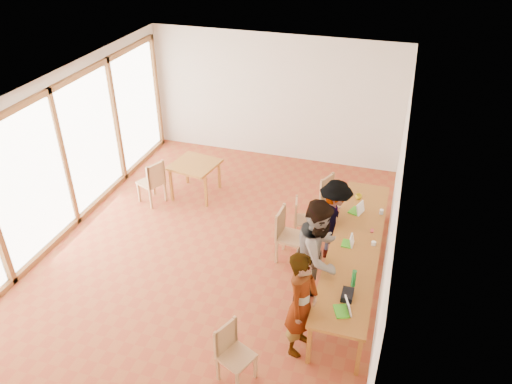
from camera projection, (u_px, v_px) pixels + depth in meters
The scene contains 25 objects.
ground at pixel (216, 250), 9.21m from camera, with size 8.00×8.00×0.00m, color #9A4825.
wall_back at pixel (275, 98), 11.68m from camera, with size 6.00×0.10×3.00m, color silver.
wall_front at pixel (71, 365), 5.17m from camera, with size 6.00×0.10×3.00m, color silver.
wall_right at pixel (394, 209), 7.67m from camera, with size 0.10×8.00×3.00m, color silver.
window_wall at pixel (62, 156), 9.17m from camera, with size 0.10×8.00×3.00m, color white.
ceiling at pixel (207, 94), 7.63m from camera, with size 6.00×8.00×0.04m, color white.
communal_table at pixel (355, 246), 8.16m from camera, with size 0.80×4.00×0.75m.
side_table at pixel (195, 167), 10.54m from camera, with size 0.90×0.90×0.75m.
chair_near at pixel (231, 347), 6.58m from camera, with size 0.55×0.55×0.47m.
chair_mid at pixel (286, 230), 8.71m from camera, with size 0.50×0.50×0.53m.
chair_far at pixel (300, 215), 9.29m from camera, with size 0.45×0.45×0.44m.
chair_empty at pixel (330, 194), 9.78m from camera, with size 0.58×0.58×0.50m.
chair_spare at pixel (153, 178), 10.26m from camera, with size 0.60×0.60×0.52m.
person_near at pixel (302, 304), 6.84m from camera, with size 0.62×0.40×1.69m, color gray.
person_mid at pixel (318, 255), 7.55m from camera, with size 0.94×0.73×1.93m, color gray.
person_far at pixel (334, 220), 8.69m from camera, with size 0.99×0.57×1.53m, color gray.
laptop_near at pixel (345, 309), 6.81m from camera, with size 0.29×0.31×0.21m.
laptop_mid at pixel (349, 242), 8.10m from camera, with size 0.19×0.22×0.18m.
laptop_far at pixel (358, 210), 8.90m from camera, with size 0.29×0.31×0.21m.
yellow_mug at pixel (359, 197), 9.28m from camera, with size 0.12×0.12×0.10m, color yellow.
green_bottle at pixel (354, 278), 7.21m from camera, with size 0.07×0.07×0.28m, color #1A7D34.
clear_glass at pixel (381, 212), 8.86m from camera, with size 0.07×0.07×0.09m, color silver.
condiment_cup at pixel (374, 243), 8.10m from camera, with size 0.08×0.08×0.06m, color white.
pink_phone at pixel (372, 231), 8.44m from camera, with size 0.05×0.10×0.01m, color #BA313E.
black_pouch at pixel (347, 295), 7.06m from camera, with size 0.16×0.26×0.09m, color black.
Camera 1 is at (2.86, -6.75, 5.73)m, focal length 35.00 mm.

